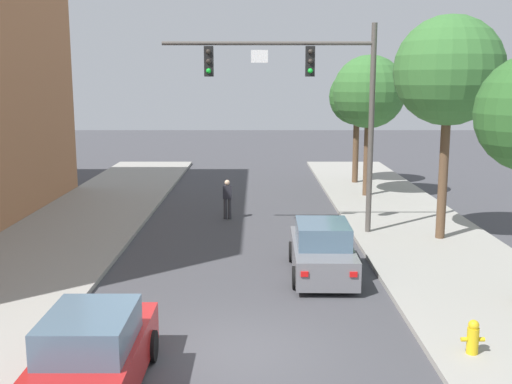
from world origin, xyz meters
name	(u,v)px	position (x,y,z in m)	size (l,w,h in m)	color
ground_plane	(237,352)	(0.00, 0.00, 0.00)	(120.00, 120.00, 0.00)	#424247
traffic_signal_mast	(314,88)	(2.42, 9.92, 5.39)	(7.55, 0.38, 7.50)	#514C47
car_lead_grey	(324,251)	(2.39, 5.25, 0.72)	(1.89, 4.27, 1.60)	slate
car_following_red	(95,356)	(-2.50, -1.75, 0.72)	(1.85, 4.25, 1.60)	#B21E1E
pedestrian_crossing_road	(229,197)	(-0.73, 12.72, 0.91)	(0.36, 0.22, 1.64)	#333338
fire_hydrant	(475,337)	(4.87, -0.39, 0.51)	(0.48, 0.24, 0.72)	gold
street_tree_second	(451,71)	(7.00, 9.01, 5.96)	(3.73, 3.73, 7.71)	brown
street_tree_third	(371,92)	(5.83, 17.33, 5.12)	(3.47, 3.47, 6.74)	brown
street_tree_farthest	(359,97)	(5.92, 21.23, 4.80)	(3.05, 3.05, 6.21)	brown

